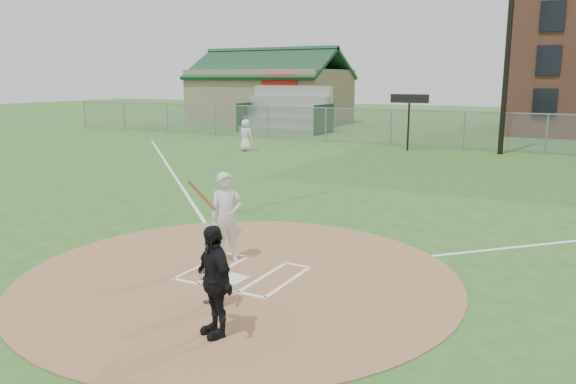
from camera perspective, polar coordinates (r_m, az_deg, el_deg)
The scene contains 14 objects.
ground at distance 10.96m, azimuth -4.93°, elevation -8.54°, with size 140.00×140.00×0.00m, color #2B5C1F.
dirt_circle at distance 10.96m, azimuth -4.93°, elevation -8.49°, with size 8.40×8.40×0.02m, color #996F48.
home_plate at distance 10.75m, azimuth -5.57°, elevation -8.76°, with size 0.47×0.47×0.03m, color white.
foul_line_third at distance 23.21m, azimuth -11.69°, elevation 2.00°, with size 0.10×24.00×0.01m, color white.
catcher at distance 9.35m, azimuth -7.53°, elevation -8.25°, with size 0.57×0.44×1.17m, color slate.
umpire at distance 8.33m, azimuth -7.52°, elevation -8.93°, with size 0.98×0.41×1.68m, color black.
ondeck_player at distance 29.40m, azimuth -4.31°, elevation 5.78°, with size 0.80×0.52×1.64m, color white.
batters_boxes at distance 11.07m, azimuth -4.51°, elevation -8.19°, with size 2.08×1.88×0.01m.
batter_at_plate at distance 11.56m, azimuth -6.29°, elevation -2.55°, with size 0.90×1.06×1.86m.
outfield_fence at distance 31.27m, azimuth 17.45°, elevation 5.98°, with size 56.08×0.08×2.03m.
bleachers at distance 39.56m, azimuth -0.32°, elevation 8.40°, with size 6.08×3.20×3.20m.
clubhouse at distance 47.88m, azimuth -1.79°, elevation 9.90°, with size 12.20×8.71×6.23m.
light_pole at distance 29.99m, azimuth 21.65°, elevation 16.22°, with size 1.20×0.30×12.22m.
scoreboard_sign at distance 29.99m, azimuth 12.22°, elevation 8.66°, with size 2.00×0.10×2.93m.
Camera 1 is at (5.61, -8.64, 3.75)m, focal length 35.00 mm.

